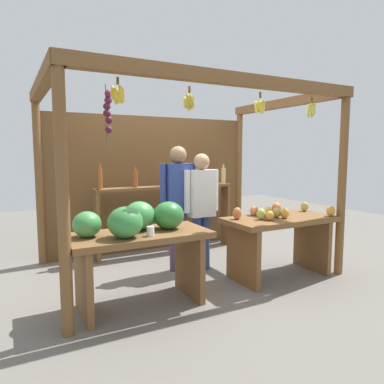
% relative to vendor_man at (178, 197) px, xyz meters
% --- Properties ---
extents(ground_plane, '(12.00, 12.00, 0.00)m').
position_rel_vendor_man_xyz_m(ground_plane, '(0.09, 0.02, -0.94)').
color(ground_plane, slate).
rests_on(ground_plane, ground).
extents(market_stall, '(3.32, 2.24, 2.25)m').
position_rel_vendor_man_xyz_m(market_stall, '(0.09, 0.50, 0.40)').
color(market_stall, brown).
rests_on(market_stall, ground).
extents(fruit_counter_left, '(1.34, 0.66, 1.01)m').
position_rel_vendor_man_xyz_m(fruit_counter_left, '(-0.80, -0.77, -0.24)').
color(fruit_counter_left, brown).
rests_on(fruit_counter_left, ground).
extents(fruit_counter_right, '(1.34, 0.64, 0.87)m').
position_rel_vendor_man_xyz_m(fruit_counter_right, '(0.97, -0.77, -0.38)').
color(fruit_counter_right, brown).
rests_on(fruit_counter_right, ground).
extents(bottle_shelf_unit, '(2.13, 0.22, 1.35)m').
position_rel_vendor_man_xyz_m(bottle_shelf_unit, '(0.21, 0.82, -0.14)').
color(bottle_shelf_unit, brown).
rests_on(bottle_shelf_unit, ground).
extents(vendor_man, '(0.48, 0.21, 1.57)m').
position_rel_vendor_man_xyz_m(vendor_man, '(0.00, 0.00, 0.00)').
color(vendor_man, '#553C57').
rests_on(vendor_man, ground).
extents(vendor_woman, '(0.48, 0.20, 1.48)m').
position_rel_vendor_man_xyz_m(vendor_woman, '(0.27, -0.12, -0.06)').
color(vendor_woman, navy).
rests_on(vendor_woman, ground).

